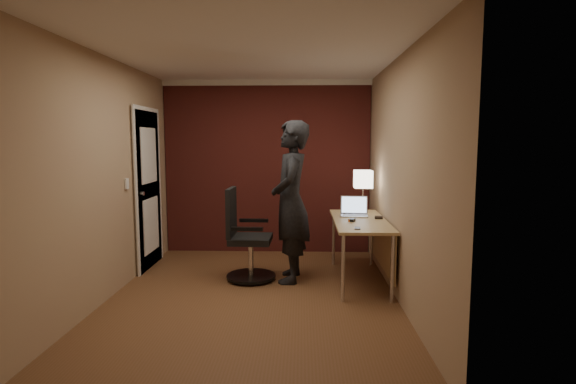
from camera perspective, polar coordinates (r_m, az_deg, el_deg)
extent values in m
plane|color=brown|center=(4.88, -4.42, -13.07)|extent=(4.00, 4.00, 0.00)
plane|color=white|center=(4.68, -4.71, 17.13)|extent=(4.00, 4.00, 0.00)
plane|color=tan|center=(6.60, -2.65, 3.17)|extent=(3.00, 0.00, 3.00)
plane|color=tan|center=(2.65, -9.34, -1.98)|extent=(3.00, 0.00, 3.00)
plane|color=tan|center=(5.01, -21.88, 1.63)|extent=(0.00, 4.00, 4.00)
plane|color=tan|center=(4.69, 13.96, 1.61)|extent=(0.00, 4.00, 4.00)
cube|color=maroon|center=(6.57, -2.67, 3.16)|extent=(2.98, 0.06, 2.50)
cube|color=silver|center=(6.60, -2.73, 13.69)|extent=(3.00, 0.08, 0.08)
cube|color=silver|center=(5.05, -22.06, 15.45)|extent=(0.08, 4.00, 0.08)
cube|color=silver|center=(4.74, 13.89, 16.34)|extent=(0.08, 4.00, 0.08)
cube|color=silver|center=(6.04, -17.39, 0.19)|extent=(0.05, 0.82, 2.02)
cube|color=silver|center=(6.04, -17.26, 0.19)|extent=(0.02, 0.92, 2.12)
cylinder|color=silver|center=(5.72, -18.05, -0.18)|extent=(0.05, 0.05, 0.05)
cube|color=silver|center=(5.43, -19.79, 1.00)|extent=(0.02, 0.08, 0.12)
cube|color=tan|center=(5.27, 9.09, -3.63)|extent=(0.60, 1.50, 0.03)
cube|color=tan|center=(5.37, 12.02, -6.61)|extent=(0.02, 1.38, 0.54)
cylinder|color=silver|center=(4.65, 6.99, -9.58)|extent=(0.04, 0.04, 0.70)
cylinder|color=silver|center=(5.99, 5.80, -5.91)|extent=(0.04, 0.04, 0.70)
cylinder|color=silver|center=(4.72, 13.13, -9.46)|extent=(0.04, 0.04, 0.70)
cylinder|color=silver|center=(6.04, 10.56, -5.87)|extent=(0.04, 0.04, 0.70)
cube|color=silver|center=(5.78, 9.44, -2.50)|extent=(0.11, 0.11, 0.01)
cylinder|color=silver|center=(5.76, 9.47, -0.95)|extent=(0.01, 0.01, 0.30)
cube|color=white|center=(5.73, 9.51, 1.63)|extent=(0.22, 0.22, 0.22)
cube|color=silver|center=(5.48, 8.40, -2.98)|extent=(0.35, 0.26, 0.01)
cube|color=silver|center=(5.58, 8.38, -1.59)|extent=(0.33, 0.09, 0.22)
cube|color=#B2CCF2|center=(5.57, 8.39, -1.61)|extent=(0.30, 0.07, 0.19)
cube|color=gray|center=(5.47, 8.41, -2.91)|extent=(0.29, 0.15, 0.00)
cube|color=black|center=(5.13, 8.12, -3.54)|extent=(0.09, 0.12, 0.03)
cube|color=black|center=(4.72, 8.81, -4.56)|extent=(0.07, 0.12, 0.01)
cube|color=black|center=(5.38, 11.45, -3.19)|extent=(0.10, 0.12, 0.02)
cylinder|color=black|center=(5.43, -4.70, -10.59)|extent=(0.58, 0.58, 0.03)
cylinder|color=silver|center=(5.37, -4.73, -8.37)|extent=(0.06, 0.06, 0.43)
cube|color=black|center=(5.31, -4.75, -6.00)|extent=(0.49, 0.49, 0.07)
cube|color=black|center=(5.29, -7.23, -2.54)|extent=(0.07, 0.44, 0.57)
cube|color=black|center=(5.54, -4.36, -3.62)|extent=(0.35, 0.06, 0.04)
cube|color=black|center=(5.02, -5.22, -4.70)|extent=(0.35, 0.06, 0.04)
imported|color=black|center=(5.20, 0.36, -1.23)|extent=(0.47, 0.70, 1.87)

